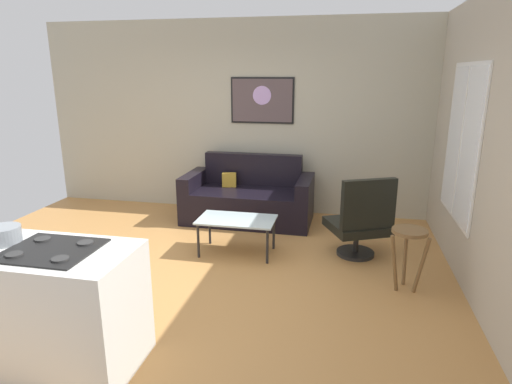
{
  "coord_description": "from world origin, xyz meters",
  "views": [
    {
      "loc": [
        1.41,
        -3.91,
        2.05
      ],
      "look_at": [
        0.41,
        0.9,
        0.7
      ],
      "focal_mm": 30.5,
      "sensor_mm": 36.0,
      "label": 1
    }
  ],
  "objects_px": {
    "armchair": "(361,221)",
    "mixing_bowl": "(4,235)",
    "couch": "(248,199)",
    "wall_painting": "(262,100)",
    "bar_stool": "(409,243)",
    "coffee_table": "(237,222)"
  },
  "relations": [
    {
      "from": "bar_stool",
      "to": "mixing_bowl",
      "type": "bearing_deg",
      "value": -151.27
    },
    {
      "from": "armchair",
      "to": "mixing_bowl",
      "type": "relative_size",
      "value": 4.13
    },
    {
      "from": "coffee_table",
      "to": "armchair",
      "type": "xyz_separation_m",
      "value": [
        1.4,
        0.16,
        0.05
      ]
    },
    {
      "from": "armchair",
      "to": "coffee_table",
      "type": "bearing_deg",
      "value": -173.61
    },
    {
      "from": "mixing_bowl",
      "to": "wall_painting",
      "type": "distance_m",
      "value": 4.06
    },
    {
      "from": "couch",
      "to": "mixing_bowl",
      "type": "distance_m",
      "value": 3.54
    },
    {
      "from": "coffee_table",
      "to": "wall_painting",
      "type": "distance_m",
      "value": 2.12
    },
    {
      "from": "armchair",
      "to": "mixing_bowl",
      "type": "bearing_deg",
      "value": -137.79
    },
    {
      "from": "wall_painting",
      "to": "mixing_bowl",
      "type": "bearing_deg",
      "value": -106.13
    },
    {
      "from": "couch",
      "to": "armchair",
      "type": "xyz_separation_m",
      "value": [
        1.53,
        -1.02,
        0.13
      ]
    },
    {
      "from": "armchair",
      "to": "wall_painting",
      "type": "bearing_deg",
      "value": 133.2
    },
    {
      "from": "armchair",
      "to": "bar_stool",
      "type": "height_order",
      "value": "armchair"
    },
    {
      "from": "couch",
      "to": "wall_painting",
      "type": "relative_size",
      "value": 1.94
    },
    {
      "from": "couch",
      "to": "bar_stool",
      "type": "xyz_separation_m",
      "value": [
        1.95,
        -1.7,
        0.18
      ]
    },
    {
      "from": "couch",
      "to": "mixing_bowl",
      "type": "bearing_deg",
      "value": -106.94
    },
    {
      "from": "bar_stool",
      "to": "mixing_bowl",
      "type": "relative_size",
      "value": 2.67
    },
    {
      "from": "couch",
      "to": "wall_painting",
      "type": "xyz_separation_m",
      "value": [
        0.09,
        0.5,
        1.36
      ]
    },
    {
      "from": "couch",
      "to": "coffee_table",
      "type": "xyz_separation_m",
      "value": [
        0.13,
        -1.18,
        0.08
      ]
    },
    {
      "from": "mixing_bowl",
      "to": "coffee_table",
      "type": "bearing_deg",
      "value": 62.01
    },
    {
      "from": "armchair",
      "to": "bar_stool",
      "type": "relative_size",
      "value": 1.55
    },
    {
      "from": "coffee_table",
      "to": "bar_stool",
      "type": "height_order",
      "value": "bar_stool"
    },
    {
      "from": "armchair",
      "to": "mixing_bowl",
      "type": "height_order",
      "value": "mixing_bowl"
    }
  ]
}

